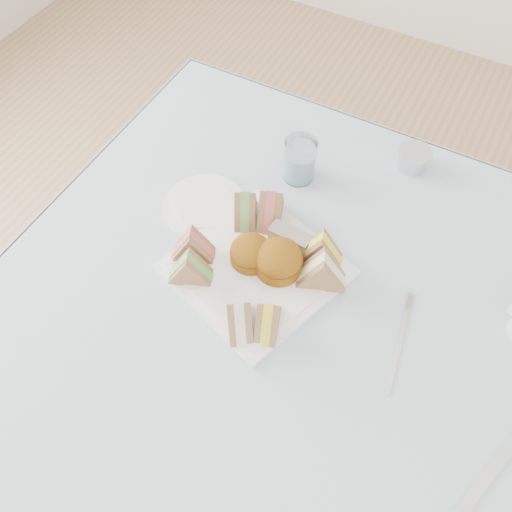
% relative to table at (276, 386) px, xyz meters
% --- Properties ---
extents(floor, '(4.00, 4.00, 0.00)m').
position_rel_table_xyz_m(floor, '(0.00, 0.00, -0.37)').
color(floor, '#9E7751').
rests_on(floor, ground).
extents(table, '(0.90, 0.90, 0.74)m').
position_rel_table_xyz_m(table, '(0.00, 0.00, 0.00)').
color(table, brown).
rests_on(table, floor).
extents(tablecloth, '(1.02, 1.02, 0.01)m').
position_rel_table_xyz_m(tablecloth, '(0.00, 0.00, 0.37)').
color(tablecloth, silver).
rests_on(tablecloth, table).
extents(serving_plate, '(0.34, 0.34, 0.01)m').
position_rel_table_xyz_m(serving_plate, '(-0.08, 0.05, 0.38)').
color(serving_plate, white).
rests_on(serving_plate, tablecloth).
extents(sandwich_fl_a, '(0.09, 0.06, 0.07)m').
position_rel_table_xyz_m(sandwich_fl_a, '(-0.19, 0.02, 0.42)').
color(sandwich_fl_a, '#9C754C').
rests_on(sandwich_fl_a, serving_plate).
extents(sandwich_fl_b, '(0.09, 0.06, 0.07)m').
position_rel_table_xyz_m(sandwich_fl_b, '(-0.17, -0.03, 0.42)').
color(sandwich_fl_b, '#9C754C').
rests_on(sandwich_fl_b, serving_plate).
extents(sandwich_fr_a, '(0.06, 0.09, 0.07)m').
position_rel_table_xyz_m(sandwich_fr_a, '(-0.01, -0.05, 0.42)').
color(sandwich_fr_a, '#9C754C').
rests_on(sandwich_fr_a, serving_plate).
extents(sandwich_fr_b, '(0.08, 0.09, 0.07)m').
position_rel_table_xyz_m(sandwich_fr_b, '(-0.05, -0.07, 0.42)').
color(sandwich_fr_b, '#9C754C').
rests_on(sandwich_fr_b, serving_plate).
extents(sandwich_bl_a, '(0.07, 0.09, 0.07)m').
position_rel_table_xyz_m(sandwich_bl_a, '(-0.15, 0.14, 0.43)').
color(sandwich_bl_a, '#9C754C').
rests_on(sandwich_bl_a, serving_plate).
extents(sandwich_bl_b, '(0.07, 0.10, 0.08)m').
position_rel_table_xyz_m(sandwich_bl_b, '(-0.11, 0.16, 0.43)').
color(sandwich_bl_b, '#9C754C').
rests_on(sandwich_bl_b, serving_plate).
extents(sandwich_br_a, '(0.10, 0.07, 0.08)m').
position_rel_table_xyz_m(sandwich_br_a, '(0.04, 0.07, 0.43)').
color(sandwich_br_a, '#9C754C').
rests_on(sandwich_br_a, serving_plate).
extents(sandwich_br_b, '(0.09, 0.06, 0.07)m').
position_rel_table_xyz_m(sandwich_br_b, '(0.01, 0.12, 0.42)').
color(sandwich_br_b, '#9C754C').
rests_on(sandwich_br_b, serving_plate).
extents(scone_left, '(0.09, 0.09, 0.05)m').
position_rel_table_xyz_m(scone_left, '(-0.09, 0.06, 0.41)').
color(scone_left, brown).
rests_on(scone_left, serving_plate).
extents(scone_right, '(0.09, 0.09, 0.06)m').
position_rel_table_xyz_m(scone_right, '(-0.04, 0.06, 0.42)').
color(scone_right, brown).
rests_on(scone_right, serving_plate).
extents(pastry_slice, '(0.08, 0.03, 0.04)m').
position_rel_table_xyz_m(pastry_slice, '(-0.05, 0.12, 0.41)').
color(pastry_slice, '#DCCD86').
rests_on(pastry_slice, serving_plate).
extents(side_plate, '(0.20, 0.20, 0.01)m').
position_rel_table_xyz_m(side_plate, '(-0.23, 0.13, 0.38)').
color(side_plate, white).
rests_on(side_plate, tablecloth).
extents(water_glass, '(0.08, 0.08, 0.09)m').
position_rel_table_xyz_m(water_glass, '(-0.11, 0.29, 0.42)').
color(water_glass, white).
rests_on(water_glass, tablecloth).
extents(tea_strainer, '(0.08, 0.08, 0.04)m').
position_rel_table_xyz_m(tea_strainer, '(0.08, 0.43, 0.40)').
color(tea_strainer, silver).
rests_on(tea_strainer, tablecloth).
extents(knife, '(0.08, 0.20, 0.00)m').
position_rel_table_xyz_m(knife, '(0.39, -0.09, 0.38)').
color(knife, silver).
rests_on(knife, tablecloth).
extents(fork, '(0.03, 0.16, 0.00)m').
position_rel_table_xyz_m(fork, '(0.20, 0.02, 0.38)').
color(fork, silver).
rests_on(fork, tablecloth).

